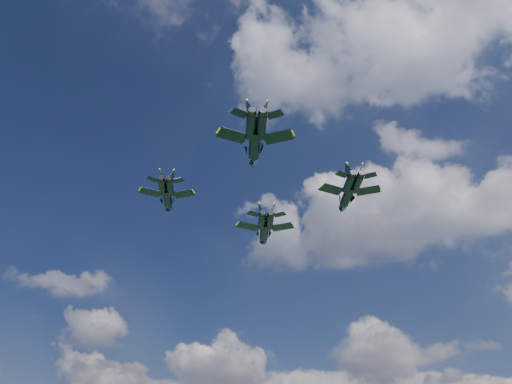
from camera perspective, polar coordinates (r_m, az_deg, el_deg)
The scene contains 4 objects.
jet_lead at distance 115.83m, azimuth 0.95°, elevation -4.56°, with size 12.63×17.02×4.12m.
jet_left at distance 99.59m, azimuth -10.05°, elevation -0.75°, with size 10.31×13.66×3.35m.
jet_right at distance 101.28m, azimuth 10.35°, elevation -0.50°, with size 11.75×15.70×3.83m.
jet_slot at distance 83.23m, azimuth -0.17°, elevation 5.34°, with size 12.08×16.22×3.94m.
Camera 1 is at (29.56, -77.94, 3.44)m, focal length 35.00 mm.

